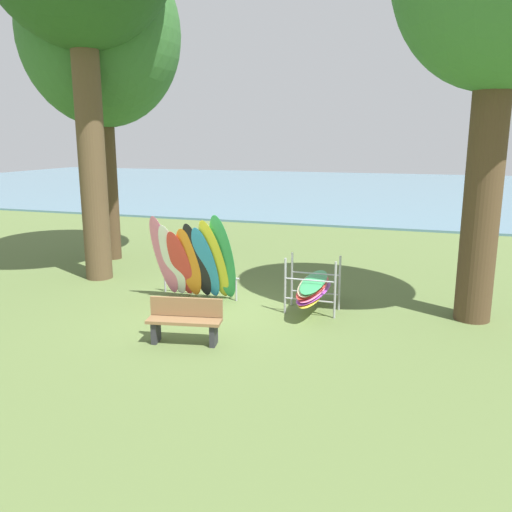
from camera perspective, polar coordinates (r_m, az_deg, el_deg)
ground_plane at (r=12.08m, az=-5.18°, el=-5.76°), size 80.00×80.00×0.00m
lake_water at (r=41.04m, az=11.70°, el=7.13°), size 80.00×36.00×0.10m
tree_mid_behind at (r=17.50m, az=-16.47°, el=21.96°), size 4.73×4.73×9.55m
leaning_board_pile at (r=12.52m, az=-6.73°, el=-0.53°), size 2.15×1.12×2.17m
board_storage_rack at (r=11.80m, az=6.16°, el=-3.43°), size 1.15×2.13×1.25m
park_bench at (r=10.10m, az=-7.68°, el=-6.84°), size 1.45×0.65×0.85m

